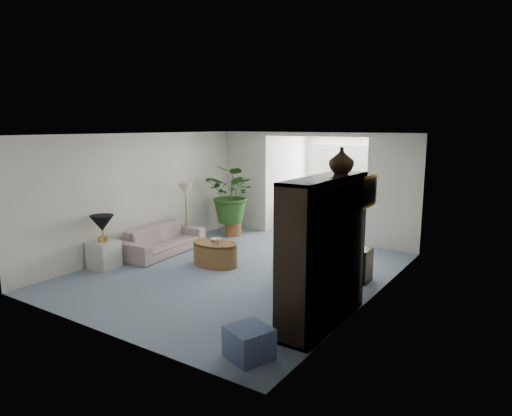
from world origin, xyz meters
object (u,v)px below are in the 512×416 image
Objects in this scene: side_table_dark at (356,264)px; ottoman at (249,343)px; sofa at (163,240)px; coffee_cup at (218,242)px; sunroom_chair_blue at (361,220)px; sunroom_table at (344,215)px; framed_picture at (370,192)px; wingback_chair at (312,255)px; entertainment_cabinet at (324,252)px; coffee_table at (215,254)px; table_lamp at (102,223)px; end_table at (104,255)px; sunroom_chair_maroon at (307,212)px; cabinet_urn at (341,160)px; floor_lamp at (185,189)px; coffee_bowl at (216,240)px; plant_pot at (233,229)px.

ottoman is (-0.04, -3.21, -0.11)m from side_table_dark.
coffee_cup is (1.58, -0.16, 0.21)m from sofa.
sunroom_table is (-0.75, 0.75, -0.07)m from sunroom_chair_blue.
wingback_chair is at bearing 155.92° from framed_picture.
entertainment_cabinet is (0.24, -1.86, 0.71)m from side_table_dark.
sofa is (-4.49, 0.23, -1.41)m from framed_picture.
wingback_chair is at bearing 10.41° from coffee_table.
sofa is 1.48m from table_lamp.
wingback_chair is 1.98× the size of ottoman.
sofa is at bearing 137.80° from sunroom_chair_blue.
framed_picture reaches higher than end_table.
wingback_chair reaches higher than sunroom_chair_blue.
side_table_dark is at bearing 24.72° from table_lamp.
table_lamp is 0.59× the size of sunroom_chair_blue.
ottoman is at bearing 14.60° from sunroom_chair_maroon.
coffee_table is 2.06× the size of ottoman.
entertainment_cabinet is (0.94, -1.56, 0.58)m from wingback_chair.
entertainment_cabinet is at bearing -111.51° from sofa.
ottoman is (2.39, -2.46, -0.32)m from coffee_cup.
framed_picture is 0.94× the size of sunroom_table.
cabinet_urn is at bearing 7.40° from table_lamp.
entertainment_cabinet reaches higher than wingback_chair.
coffee_cup is at bearing -3.50° from sunroom_chair_maroon.
end_table is 6.53m from sunroom_table.
entertainment_cabinet reaches higher than floor_lamp.
floor_lamp is at bearing -118.76° from sunroom_table.
coffee_bowl is at bearing -93.05° from sofa.
side_table_dark is at bearing -177.15° from wingback_chair.
end_table is 4.37m from ottoman.
sunroom_chair_blue is (-1.21, 3.43, 0.05)m from side_table_dark.
coffee_cup is at bearing -59.96° from plant_pot.
sofa is at bearing 174.40° from coffee_cup.
sunroom_chair_maroon is at bearing 126.80° from framed_picture.
cabinet_urn reaches higher than floor_lamp.
floor_lamp is at bearing 176.55° from side_table_dark.
framed_picture is 4.78m from sunroom_chair_blue.
entertainment_cabinet is at bearing -24.58° from coffee_bowl.
plant_pot is at bearing 144.34° from cabinet_urn.
sunroom_chair_maroon is at bearing 82.68° from sunroom_chair_blue.
sunroom_table is at bearing 115.12° from side_table_dark.
cabinet_urn is at bearing 111.30° from wingback_chair.
side_table_dark is 4.01m from plant_pot.
table_lamp is 0.46× the size of coffee_table.
plant_pot is at bearing 118.15° from coffee_table.
sofa is 1.44m from coffee_table.
cabinet_urn is at bearing 7.40° from end_table.
framed_picture reaches higher than wingback_chair.
coffee_bowl is at bearing -168.28° from side_table_dark.
sunroom_chair_maroon is (-0.28, 4.18, -0.14)m from coffee_cup.
sunroom_chair_blue reaches higher than plant_pot.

